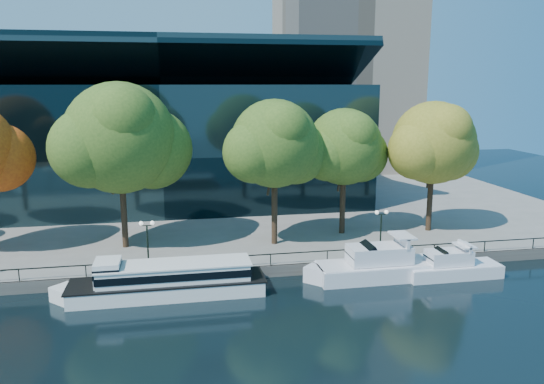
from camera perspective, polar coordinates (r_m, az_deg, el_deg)
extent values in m
plane|color=black|center=(42.24, -6.14, -10.95)|extent=(160.00, 160.00, 0.00)
cube|color=slate|center=(77.08, -8.35, -0.22)|extent=(90.00, 67.00, 1.00)
cube|color=#47443F|center=(44.88, -6.47, -8.88)|extent=(90.00, 0.25, 1.00)
cube|color=black|center=(44.59, -6.54, -7.04)|extent=(88.20, 0.08, 0.08)
cube|color=black|center=(44.75, -6.52, -7.65)|extent=(0.07, 0.07, 0.90)
cube|color=black|center=(71.39, -11.59, 4.83)|extent=(50.00, 24.00, 16.00)
cube|color=black|center=(66.94, -11.97, 12.53)|extent=(50.00, 17.14, 7.86)
cube|color=white|center=(42.54, -11.10, -10.10)|extent=(14.72, 3.57, 1.16)
cube|color=black|center=(42.32, -11.14, -9.35)|extent=(15.01, 3.65, 0.13)
cube|color=white|center=(43.30, -21.04, -10.29)|extent=(2.96, 2.96, 1.16)
cube|color=white|center=(42.09, -10.45, -8.48)|extent=(11.48, 2.93, 1.26)
cube|color=black|center=(42.07, -10.45, -8.41)|extent=(11.62, 3.00, 0.58)
cube|color=white|center=(41.86, -10.48, -7.60)|extent=(11.77, 3.07, 0.11)
cube|color=white|center=(42.30, -17.24, -8.26)|extent=(1.89, 2.50, 1.89)
cube|color=black|center=(42.23, -17.26, -8.00)|extent=(1.94, 2.57, 0.74)
cube|color=silver|center=(46.19, 12.06, -8.25)|extent=(11.61, 3.32, 1.33)
cube|color=silver|center=(44.35, 5.04, -8.88)|extent=(2.54, 2.54, 1.33)
cube|color=silver|center=(45.97, 12.10, -7.45)|extent=(11.38, 3.25, 0.09)
cube|color=silver|center=(45.50, 11.46, -6.55)|extent=(5.22, 2.49, 1.44)
cube|color=black|center=(44.93, 9.67, -6.56)|extent=(2.29, 2.39, 1.81)
cube|color=silver|center=(45.95, 13.81, -5.10)|extent=(0.28, 2.59, 0.88)
cube|color=silver|center=(45.83, 13.84, -4.57)|extent=(1.55, 2.59, 0.17)
cube|color=silver|center=(47.99, 18.82, -8.02)|extent=(8.19, 2.55, 1.09)
cube|color=silver|center=(46.17, 14.33, -8.53)|extent=(2.01, 2.01, 1.09)
cube|color=silver|center=(47.81, 18.86, -7.38)|extent=(8.02, 2.50, 0.07)
cube|color=silver|center=(47.41, 18.48, -6.67)|extent=(3.68, 1.91, 1.18)
cube|color=black|center=(46.88, 17.34, -6.68)|extent=(1.66, 1.83, 1.37)
cube|color=silver|center=(47.83, 20.01, -5.53)|extent=(0.23, 1.99, 0.73)
cube|color=silver|center=(47.81, 20.02, -5.42)|extent=(1.27, 1.99, 0.14)
cylinder|color=black|center=(51.17, -15.69, -1.28)|extent=(0.56, 0.56, 8.24)
cylinder|color=black|center=(50.72, -15.31, 2.35)|extent=(1.28, 1.95, 4.11)
cylinder|color=black|center=(50.36, -16.36, 1.89)|extent=(1.17, 1.33, 3.68)
sphere|color=#34531A|center=(50.19, -16.08, 5.61)|extent=(10.14, 10.14, 10.14)
sphere|color=#34531A|center=(51.66, -12.76, 4.52)|extent=(7.60, 7.60, 7.60)
sphere|color=#34531A|center=(49.58, -19.06, 4.47)|extent=(7.10, 7.10, 7.10)
sphere|color=#34531A|center=(47.99, -15.81, 7.50)|extent=(6.08, 6.08, 6.08)
cylinder|color=black|center=(50.37, 0.27, -1.34)|extent=(0.56, 0.56, 7.73)
cylinder|color=black|center=(50.07, 0.79, 2.13)|extent=(1.22, 1.85, 3.86)
cylinder|color=black|center=(49.46, -0.12, 1.68)|extent=(1.12, 1.27, 3.45)
sphere|color=#34531A|center=(49.39, 0.27, 5.23)|extent=(8.24, 8.24, 8.24)
sphere|color=#34531A|center=(51.19, 2.51, 4.28)|extent=(6.18, 6.18, 6.18)
sphere|color=#34531A|center=(48.31, -1.95, 4.34)|extent=(5.77, 5.77, 5.77)
sphere|color=#34531A|center=(47.72, 1.14, 6.74)|extent=(4.95, 4.95, 4.95)
cylinder|color=black|center=(54.51, 7.61, -0.76)|extent=(0.56, 0.56, 7.14)
cylinder|color=black|center=(54.32, 8.12, 2.20)|extent=(1.15, 1.73, 3.58)
cylinder|color=black|center=(53.62, 7.38, 1.82)|extent=(1.06, 1.20, 3.20)
sphere|color=#34531A|center=(53.62, 7.76, 4.84)|extent=(7.68, 7.68, 7.68)
sphere|color=#34531A|center=(55.51, 9.44, 4.02)|extent=(5.76, 5.76, 5.76)
sphere|color=#34531A|center=(52.39, 6.01, 4.09)|extent=(5.38, 5.38, 5.38)
sphere|color=#34531A|center=(52.16, 8.74, 6.11)|extent=(4.61, 4.61, 4.61)
cylinder|color=black|center=(57.40, 16.64, -0.40)|extent=(0.56, 0.56, 7.38)
cylinder|color=black|center=(57.29, 17.16, 2.50)|extent=(1.18, 1.78, 3.69)
cylinder|color=black|center=(56.48, 16.57, 2.14)|extent=(1.08, 1.22, 3.30)
sphere|color=olive|center=(56.55, 16.96, 5.09)|extent=(8.44, 8.44, 8.44)
sphere|color=olive|center=(58.87, 18.35, 4.21)|extent=(6.33, 6.33, 6.33)
sphere|color=olive|center=(54.93, 15.37, 4.34)|extent=(5.91, 5.91, 5.91)
sphere|color=olive|center=(55.13, 18.25, 6.40)|extent=(5.06, 5.06, 5.06)
cylinder|color=black|center=(45.49, -13.21, -5.78)|extent=(0.14, 0.14, 3.60)
cube|color=black|center=(44.98, -13.32, -3.53)|extent=(0.90, 0.06, 0.06)
sphere|color=white|center=(44.95, -13.91, -3.30)|extent=(0.36, 0.36, 0.36)
sphere|color=white|center=(44.91, -12.76, -3.26)|extent=(0.36, 0.36, 0.36)
cylinder|color=black|center=(48.92, 11.61, -4.47)|extent=(0.14, 0.14, 3.60)
cube|color=black|center=(48.45, 11.70, -2.37)|extent=(0.90, 0.06, 0.06)
sphere|color=white|center=(48.24, 11.21, -2.17)|extent=(0.36, 0.36, 0.36)
sphere|color=white|center=(48.57, 12.20, -2.11)|extent=(0.36, 0.36, 0.36)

